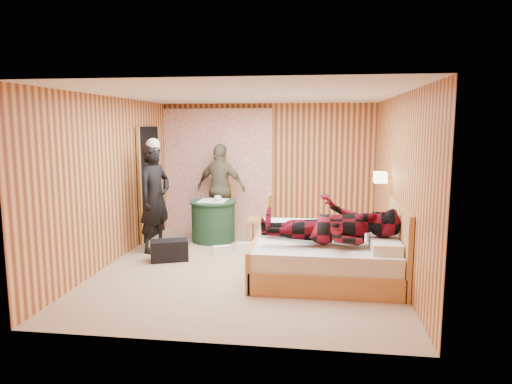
# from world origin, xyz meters

# --- Properties ---
(floor) EXTENTS (4.20, 5.00, 0.01)m
(floor) POSITION_xyz_m (0.00, 0.00, 0.00)
(floor) COLOR tan
(floor) RESTS_ON ground
(ceiling) EXTENTS (4.20, 5.00, 0.01)m
(ceiling) POSITION_xyz_m (0.00, 0.00, 2.50)
(ceiling) COLOR white
(ceiling) RESTS_ON wall_back
(wall_back) EXTENTS (4.20, 0.02, 2.50)m
(wall_back) POSITION_xyz_m (0.00, 2.50, 1.25)
(wall_back) COLOR #EFA15B
(wall_back) RESTS_ON floor
(wall_left) EXTENTS (0.02, 5.00, 2.50)m
(wall_left) POSITION_xyz_m (-2.10, 0.00, 1.25)
(wall_left) COLOR #EFA15B
(wall_left) RESTS_ON floor
(wall_right) EXTENTS (0.02, 5.00, 2.50)m
(wall_right) POSITION_xyz_m (2.10, 0.00, 1.25)
(wall_right) COLOR #EFA15B
(wall_right) RESTS_ON floor
(curtain) EXTENTS (2.20, 0.08, 2.40)m
(curtain) POSITION_xyz_m (-1.00, 2.43, 1.20)
(curtain) COLOR white
(curtain) RESTS_ON floor
(doorway) EXTENTS (0.06, 0.90, 2.05)m
(doorway) POSITION_xyz_m (-2.06, 1.40, 1.02)
(doorway) COLOR black
(doorway) RESTS_ON floor
(wall_lamp) EXTENTS (0.26, 0.24, 0.16)m
(wall_lamp) POSITION_xyz_m (1.92, 0.45, 1.30)
(wall_lamp) COLOR gold
(wall_lamp) RESTS_ON wall_right
(bed) EXTENTS (1.96, 1.51, 1.04)m
(bed) POSITION_xyz_m (1.13, -0.47, 0.30)
(bed) COLOR #EB9F60
(bed) RESTS_ON floor
(nightstand) EXTENTS (0.42, 0.57, 0.55)m
(nightstand) POSITION_xyz_m (1.88, 0.70, 0.28)
(nightstand) COLOR #EB9F60
(nightstand) RESTS_ON floor
(round_table) EXTENTS (0.83, 0.83, 0.74)m
(round_table) POSITION_xyz_m (-0.86, 1.35, 0.37)
(round_table) COLOR #1D402A
(round_table) RESTS_ON floor
(chair_far) EXTENTS (0.46, 0.46, 0.93)m
(chair_far) POSITION_xyz_m (-0.85, 2.01, 0.54)
(chair_far) COLOR #EB9F60
(chair_far) RESTS_ON floor
(chair_near) EXTENTS (0.45, 0.45, 0.89)m
(chair_near) POSITION_xyz_m (0.07, 1.22, 0.52)
(chair_near) COLOR #EB9F60
(chair_near) RESTS_ON floor
(duffel_bag) EXTENTS (0.64, 0.49, 0.32)m
(duffel_bag) POSITION_xyz_m (-1.27, 0.06, 0.16)
(duffel_bag) COLOR black
(duffel_bag) RESTS_ON floor
(sneaker_left) EXTENTS (0.28, 0.18, 0.12)m
(sneaker_left) POSITION_xyz_m (-0.22, 0.84, 0.06)
(sneaker_left) COLOR white
(sneaker_left) RESTS_ON floor
(sneaker_right) EXTENTS (0.31, 0.22, 0.13)m
(sneaker_right) POSITION_xyz_m (-0.54, 0.53, 0.06)
(sneaker_right) COLOR white
(sneaker_right) RESTS_ON floor
(woman_standing) EXTENTS (0.64, 0.77, 1.79)m
(woman_standing) POSITION_xyz_m (-1.65, 0.56, 0.90)
(woman_standing) COLOR black
(woman_standing) RESTS_ON floor
(man_at_table) EXTENTS (1.08, 0.65, 1.72)m
(man_at_table) POSITION_xyz_m (-0.86, 2.05, 0.86)
(man_at_table) COLOR #6E6549
(man_at_table) RESTS_ON floor
(man_on_bed) EXTENTS (0.86, 0.67, 1.77)m
(man_on_bed) POSITION_xyz_m (1.15, -0.70, 0.95)
(man_on_bed) COLOR maroon
(man_on_bed) RESTS_ON bed
(book_lower) EXTENTS (0.20, 0.25, 0.02)m
(book_lower) POSITION_xyz_m (1.88, 0.65, 0.56)
(book_lower) COLOR white
(book_lower) RESTS_ON nightstand
(book_upper) EXTENTS (0.24, 0.27, 0.02)m
(book_upper) POSITION_xyz_m (1.88, 0.65, 0.58)
(book_upper) COLOR white
(book_upper) RESTS_ON nightstand
(cup_nightstand) EXTENTS (0.10, 0.10, 0.09)m
(cup_nightstand) POSITION_xyz_m (1.88, 0.83, 0.60)
(cup_nightstand) COLOR white
(cup_nightstand) RESTS_ON nightstand
(cup_table) EXTENTS (0.15, 0.15, 0.10)m
(cup_table) POSITION_xyz_m (-0.76, 1.30, 0.79)
(cup_table) COLOR white
(cup_table) RESTS_ON round_table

